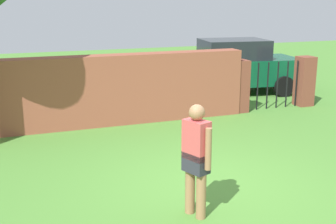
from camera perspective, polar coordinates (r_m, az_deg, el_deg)
ground_plane at (r=7.47m, az=5.69°, el=-9.37°), size 40.00×40.00×0.00m
brick_wall at (r=10.67m, az=-11.62°, el=2.45°), size 8.43×0.50×1.69m
person at (r=6.17m, az=3.61°, el=-5.57°), size 0.33×0.51×1.62m
fence_gate at (r=12.66m, az=13.20°, el=3.55°), size 2.55×0.44×1.40m
car at (r=14.47m, az=8.30°, el=5.76°), size 4.38×2.33×1.72m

